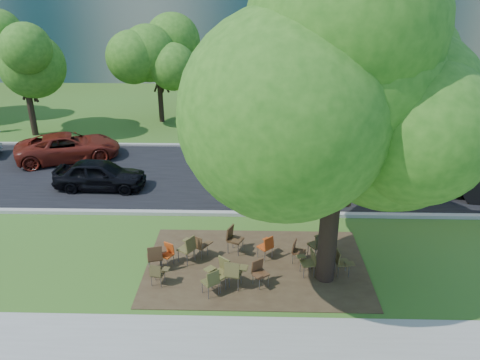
{
  "coord_description": "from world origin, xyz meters",
  "views": [
    {
      "loc": [
        0.82,
        -13.19,
        8.45
      ],
      "look_at": [
        0.4,
        3.02,
        1.49
      ],
      "focal_mm": 35.0,
      "sensor_mm": 36.0,
      "label": 1
    }
  ],
  "objects_px": {
    "school_bus": "(394,146)",
    "chair_14": "(200,244)",
    "chair_0": "(156,255)",
    "chair_11": "(267,245)",
    "chair_10": "(234,237)",
    "black_car": "(100,175)",
    "chair_12": "(297,250)",
    "main_tree": "(341,89)",
    "chair_1": "(158,272)",
    "bg_car_red": "(69,147)",
    "chair_7": "(341,261)",
    "chair_3": "(221,270)",
    "chair_9": "(167,252)",
    "chair_13": "(318,243)",
    "chair_2": "(212,280)",
    "chair_5": "(259,271)",
    "chair_8": "(188,246)",
    "chair_4": "(234,272)",
    "chair_6": "(309,260)"
  },
  "relations": [
    {
      "from": "chair_11",
      "to": "chair_10",
      "type": "bearing_deg",
      "value": 121.04
    },
    {
      "from": "chair_14",
      "to": "chair_11",
      "type": "bearing_deg",
      "value": 30.6
    },
    {
      "from": "chair_9",
      "to": "chair_13",
      "type": "height_order",
      "value": "chair_13"
    },
    {
      "from": "chair_4",
      "to": "chair_5",
      "type": "xyz_separation_m",
      "value": [
        0.74,
        0.18,
        -0.08
      ]
    },
    {
      "from": "chair_5",
      "to": "chair_9",
      "type": "xyz_separation_m",
      "value": [
        -2.93,
        1.04,
        -0.04
      ]
    },
    {
      "from": "chair_5",
      "to": "chair_0",
      "type": "bearing_deg",
      "value": -47.09
    },
    {
      "from": "chair_10",
      "to": "chair_1",
      "type": "bearing_deg",
      "value": -25.47
    },
    {
      "from": "chair_5",
      "to": "chair_14",
      "type": "distance_m",
      "value": 2.42
    },
    {
      "from": "chair_5",
      "to": "chair_14",
      "type": "relative_size",
      "value": 1.02
    },
    {
      "from": "bg_car_red",
      "to": "chair_8",
      "type": "bearing_deg",
      "value": -162.79
    },
    {
      "from": "chair_5",
      "to": "chair_9",
      "type": "relative_size",
      "value": 1.09
    },
    {
      "from": "school_bus",
      "to": "bg_car_red",
      "type": "xyz_separation_m",
      "value": [
        -15.35,
        2.85,
        -1.17
      ]
    },
    {
      "from": "chair_4",
      "to": "chair_12",
      "type": "height_order",
      "value": "chair_4"
    },
    {
      "from": "chair_11",
      "to": "bg_car_red",
      "type": "relative_size",
      "value": 0.17
    },
    {
      "from": "chair_14",
      "to": "chair_2",
      "type": "bearing_deg",
      "value": -43.94
    },
    {
      "from": "chair_2",
      "to": "chair_12",
      "type": "height_order",
      "value": "chair_2"
    },
    {
      "from": "chair_0",
      "to": "chair_12",
      "type": "height_order",
      "value": "chair_0"
    },
    {
      "from": "main_tree",
      "to": "chair_1",
      "type": "xyz_separation_m",
      "value": [
        -5.03,
        -0.5,
        -5.39
      ]
    },
    {
      "from": "main_tree",
      "to": "chair_8",
      "type": "distance_m",
      "value": 6.84
    },
    {
      "from": "black_car",
      "to": "bg_car_red",
      "type": "relative_size",
      "value": 0.78
    },
    {
      "from": "chair_9",
      "to": "black_car",
      "type": "distance_m",
      "value": 7.06
    },
    {
      "from": "chair_7",
      "to": "chair_8",
      "type": "height_order",
      "value": "chair_8"
    },
    {
      "from": "main_tree",
      "to": "chair_7",
      "type": "xyz_separation_m",
      "value": [
        0.5,
        0.18,
        -5.33
      ]
    },
    {
      "from": "chair_0",
      "to": "chair_11",
      "type": "relative_size",
      "value": 1.14
    },
    {
      "from": "school_bus",
      "to": "chair_14",
      "type": "distance_m",
      "value": 9.96
    },
    {
      "from": "chair_0",
      "to": "chair_7",
      "type": "height_order",
      "value": "chair_0"
    },
    {
      "from": "chair_10",
      "to": "chair_14",
      "type": "height_order",
      "value": "chair_10"
    },
    {
      "from": "chair_3",
      "to": "chair_8",
      "type": "distance_m",
      "value": 1.73
    },
    {
      "from": "chair_0",
      "to": "chair_10",
      "type": "distance_m",
      "value": 2.64
    },
    {
      "from": "chair_1",
      "to": "main_tree",
      "type": "bearing_deg",
      "value": 17.64
    },
    {
      "from": "chair_12",
      "to": "chair_14",
      "type": "xyz_separation_m",
      "value": [
        -3.16,
        0.24,
        0.01
      ]
    },
    {
      "from": "chair_3",
      "to": "chair_7",
      "type": "distance_m",
      "value": 3.73
    },
    {
      "from": "chair_2",
      "to": "chair_6",
      "type": "height_order",
      "value": "chair_2"
    },
    {
      "from": "chair_7",
      "to": "bg_car_red",
      "type": "xyz_separation_m",
      "value": [
        -12.02,
        9.81,
        0.16
      ]
    },
    {
      "from": "chair_1",
      "to": "chair_9",
      "type": "xyz_separation_m",
      "value": [
        0.08,
        1.12,
        0.0
      ]
    },
    {
      "from": "chair_12",
      "to": "black_car",
      "type": "height_order",
      "value": "black_car"
    },
    {
      "from": "black_car",
      "to": "chair_11",
      "type": "bearing_deg",
      "value": -125.57
    },
    {
      "from": "bg_car_red",
      "to": "chair_0",
      "type": "bearing_deg",
      "value": -168.1
    },
    {
      "from": "chair_14",
      "to": "bg_car_red",
      "type": "bearing_deg",
      "value": 160.75
    },
    {
      "from": "chair_4",
      "to": "chair_1",
      "type": "bearing_deg",
      "value": -170.38
    },
    {
      "from": "chair_2",
      "to": "chair_13",
      "type": "relative_size",
      "value": 0.91
    },
    {
      "from": "chair_8",
      "to": "chair_10",
      "type": "height_order",
      "value": "same"
    },
    {
      "from": "chair_10",
      "to": "black_car",
      "type": "height_order",
      "value": "black_car"
    },
    {
      "from": "main_tree",
      "to": "chair_12",
      "type": "distance_m",
      "value": 5.48
    },
    {
      "from": "chair_0",
      "to": "chair_11",
      "type": "xyz_separation_m",
      "value": [
        3.47,
        0.82,
        -0.08
      ]
    },
    {
      "from": "chair_11",
      "to": "bg_car_red",
      "type": "xyz_separation_m",
      "value": [
        -9.76,
        8.93,
        0.18
      ]
    },
    {
      "from": "chair_5",
      "to": "chair_10",
      "type": "relative_size",
      "value": 0.87
    },
    {
      "from": "chair_6",
      "to": "bg_car_red",
      "type": "bearing_deg",
      "value": 35.02
    },
    {
      "from": "chair_13",
      "to": "chair_14",
      "type": "bearing_deg",
      "value": 148.56
    },
    {
      "from": "chair_7",
      "to": "chair_14",
      "type": "relative_size",
      "value": 1.04
    }
  ]
}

